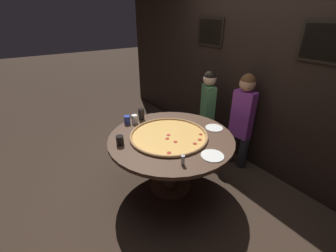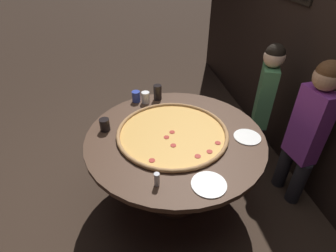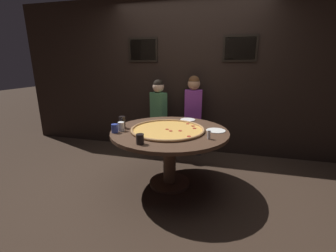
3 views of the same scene
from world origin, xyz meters
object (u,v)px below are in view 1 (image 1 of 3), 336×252
object	(u,v)px
white_plate_near_front	(214,128)
diner_side_right	(208,107)
diner_centre_back	(242,117)
giant_pizza	(169,135)
condiment_shaker	(183,160)
white_plate_far_back	(212,156)
drink_cup_far_left	(127,120)
drink_cup_front_edge	(135,119)
drink_cup_far_right	(120,140)
drink_cup_beside_pizza	(141,114)
dining_table	(171,148)

from	to	relation	value
white_plate_near_front	diner_side_right	bearing A→B (deg)	142.68
diner_side_right	diner_centre_back	world-z (taller)	diner_centre_back
giant_pizza	condiment_shaker	size ratio (longest dim) A/B	9.28
condiment_shaker	diner_side_right	xyz separation A→B (m)	(-0.94, 1.21, -0.06)
white_plate_near_front	condiment_shaker	distance (m)	0.86
giant_pizza	white_plate_far_back	size ratio (longest dim) A/B	3.92
drink_cup_far_left	diner_side_right	world-z (taller)	diner_side_right
drink_cup_front_edge	drink_cup_far_left	world-z (taller)	drink_cup_front_edge
giant_pizza	drink_cup_far_right	size ratio (longest dim) A/B	8.64
drink_cup_far_right	diner_side_right	distance (m)	1.57
giant_pizza	white_plate_near_front	world-z (taller)	giant_pizza
giant_pizza	drink_cup_front_edge	size ratio (longest dim) A/B	8.29
white_plate_near_front	drink_cup_far_right	bearing A→B (deg)	-105.02
giant_pizza	drink_cup_beside_pizza	distance (m)	0.59
condiment_shaker	drink_cup_front_edge	bearing A→B (deg)	177.86
giant_pizza	condiment_shaker	distance (m)	0.55
dining_table	diner_centre_back	xyz separation A→B (m)	(0.13, 1.08, 0.17)
drink_cup_far_right	drink_cup_far_left	xyz separation A→B (m)	(-0.43, 0.29, -0.00)
drink_cup_far_right	drink_cup_far_left	world-z (taller)	drink_cup_far_right
white_plate_near_front	diner_centre_back	world-z (taller)	diner_centre_back
drink_cup_far_right	condiment_shaker	xyz separation A→B (m)	(0.66, 0.34, -0.00)
giant_pizza	diner_centre_back	world-z (taller)	diner_centre_back
dining_table	giant_pizza	world-z (taller)	giant_pizza
diner_side_right	dining_table	bearing A→B (deg)	138.32
condiment_shaker	drink_cup_far_left	bearing A→B (deg)	-177.49
condiment_shaker	white_plate_far_back	bearing A→B (deg)	79.74
drink_cup_far_right	diner_centre_back	bearing A→B (deg)	79.79
drink_cup_far_right	diner_side_right	world-z (taller)	diner_side_right
diner_side_right	white_plate_near_front	bearing A→B (deg)	166.84
diner_side_right	diner_centre_back	distance (m)	0.58
diner_centre_back	white_plate_far_back	bearing A→B (deg)	106.96
dining_table	white_plate_far_back	xyz separation A→B (m)	(0.55, 0.11, 0.15)
drink_cup_front_edge	drink_cup_beside_pizza	world-z (taller)	drink_cup_beside_pizza
giant_pizza	diner_side_right	xyz separation A→B (m)	(-0.43, 1.01, -0.03)
diner_side_right	white_plate_far_back	bearing A→B (deg)	162.56
drink_cup_front_edge	drink_cup_beside_pizza	distance (m)	0.13
giant_pizza	diner_side_right	world-z (taller)	diner_side_right
giant_pizza	drink_cup_beside_pizza	size ratio (longest dim) A/B	6.08
drink_cup_far_left	white_plate_far_back	bearing A→B (deg)	17.99
drink_cup_beside_pizza	drink_cup_far_left	bearing A→B (deg)	-88.89
drink_cup_beside_pizza	white_plate_far_back	world-z (taller)	drink_cup_beside_pizza
drink_cup_beside_pizza	diner_centre_back	bearing A→B (deg)	57.33
dining_table	white_plate_near_front	size ratio (longest dim) A/B	6.73
drink_cup_far_right	diner_centre_back	distance (m)	1.66
condiment_shaker	diner_centre_back	bearing A→B (deg)	105.73
giant_pizza	drink_cup_far_left	size ratio (longest dim) A/B	8.76
drink_cup_beside_pizza	condiment_shaker	xyz separation A→B (m)	(1.10, -0.16, -0.03)
drink_cup_front_edge	white_plate_near_front	size ratio (longest dim) A/B	0.51
white_plate_far_back	diner_centre_back	world-z (taller)	diner_centre_back
drink_cup_far_right	white_plate_near_front	bearing A→B (deg)	74.98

